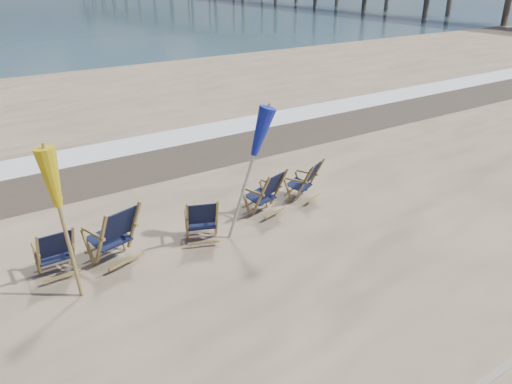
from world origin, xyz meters
TOP-DOWN VIEW (x-y plane):
  - surf_foam at (0.00, 8.30)m, footprint 200.00×1.40m
  - wet_sand_strip at (0.00, 6.80)m, footprint 200.00×2.60m
  - beach_chair_0 at (-3.03, 2.83)m, footprint 0.60×0.67m
  - beach_chair_1 at (-2.05, 2.76)m, footprint 0.91×0.97m
  - beach_chair_2 at (-0.68, 2.41)m, footprint 0.79×0.83m
  - beach_chair_3 at (0.97, 2.84)m, footprint 0.79×0.84m
  - beach_chair_4 at (2.01, 2.97)m, footprint 0.80×0.84m
  - umbrella_yellow at (-3.21, 2.25)m, footprint 0.30×0.30m
  - umbrella_blue at (-0.12, 2.32)m, footprint 0.30×0.30m

SIDE VIEW (x-z plane):
  - wet_sand_strip at x=0.00m, z-range 0.00..0.00m
  - surf_foam at x=0.00m, z-range 0.00..0.01m
  - beach_chair_4 at x=2.01m, z-range 0.00..0.91m
  - beach_chair_2 at x=-0.68m, z-range 0.00..0.92m
  - beach_chair_0 at x=-3.03m, z-range 0.00..0.93m
  - beach_chair_3 at x=0.97m, z-range 0.00..0.97m
  - beach_chair_1 at x=-2.05m, z-range 0.00..1.12m
  - umbrella_yellow at x=-3.21m, z-range 0.62..2.92m
  - umbrella_blue at x=-0.12m, z-range 0.68..3.14m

